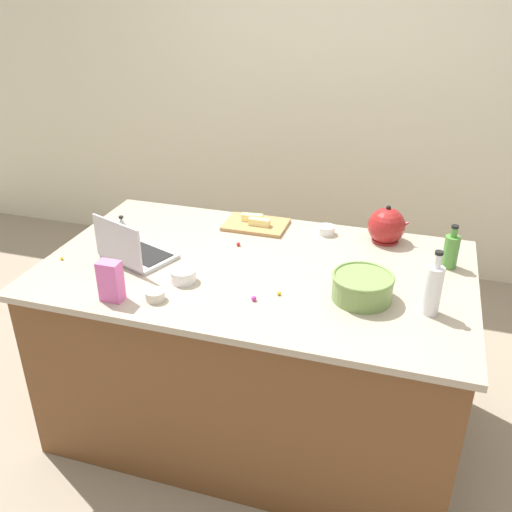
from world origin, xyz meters
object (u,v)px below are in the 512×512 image
Objects in this scene: cutting_board at (256,225)px; butter_stick_right at (252,218)px; butter_stick_left at (259,222)px; candy_bag at (111,281)px; kettle at (387,226)px; mixing_bowl_large at (362,286)px; kitchen_timer at (122,224)px; ramekin_wide at (326,230)px; laptop at (133,251)px; ramekin_small at (183,276)px; bottle_vinegar at (433,289)px; bottle_olive at (451,251)px; ramekin_medium at (155,295)px.

butter_stick_right reaches higher than cutting_board.
butter_stick_left is 0.65× the size of candy_bag.
kettle reaches higher than candy_bag.
mixing_bowl_large is 3.26× the size of kitchen_timer.
kettle is at bearing 1.17° from ramekin_wide.
laptop is 1.72× the size of kettle.
kitchen_timer is at bearing -158.68° from cutting_board.
laptop is at bearing -153.04° from kettle.
candy_bag is at bearing -162.45° from mixing_bowl_large.
ramekin_small is (-0.10, -0.66, -0.01)m from butter_stick_right.
bottle_vinegar is 1.07m from cutting_board.
bottle_olive is 0.64× the size of cutting_board.
cutting_board is at bearing 137.63° from butter_stick_left.
kitchen_timer is at bearing -161.14° from butter_stick_left.
kettle is at bearing 26.96° from laptop.
cutting_board is at bearing 77.95° from ramekin_medium.
bottle_olive is at bearing -11.05° from butter_stick_right.
butter_stick_right is at bearing 138.07° from mixing_bowl_large.
bottle_vinegar is 1.25× the size of kettle.
bottle_vinegar reaches higher than bottle_olive.
cutting_board is at bearing -177.85° from ramekin_wide.
candy_bag reaches higher than kitchen_timer.
kettle is 2.49× the size of ramekin_wide.
candy_bag reaches higher than ramekin_wide.
bottle_olive is at bearing 28.15° from candy_bag.
kettle reaches higher than mixing_bowl_large.
butter_stick_left is at bearing 76.32° from ramekin_small.
laptop reaches higher than bottle_olive.
mixing_bowl_large reaches higher than kitchen_timer.
kettle is at bearing 41.51° from candy_bag.
cutting_board is at bearing 78.89° from ramekin_small.
butter_stick_right is 1.00× the size of ramekin_small.
ramekin_medium is (-1.13, -0.64, -0.06)m from bottle_olive.
kitchen_timer is (-1.00, -0.26, 0.01)m from ramekin_wide.
candy_bag is (-1.00, -0.88, 0.01)m from kettle.
kettle is 1.18m from ramekin_medium.
kettle is at bearing 3.82° from butter_stick_left.
cutting_board is 3.71× the size of ramekin_wide.
laptop is 4.58× the size of ramekin_medium.
bottle_olive reaches higher than butter_stick_left.
mixing_bowl_large is at bearing -42.01° from butter_stick_left.
ramekin_small reaches higher than cutting_board.
ramekin_wide is (-0.52, 0.60, -0.09)m from bottle_vinegar.
laptop is 3.36× the size of ramekin_small.
mixing_bowl_large reaches higher than ramekin_small.
butter_stick_right is (-0.05, 0.05, 0.00)m from butter_stick_left.
mixing_bowl_large is 2.92× the size of ramekin_wide.
kettle is at bearing 1.72° from cutting_board.
laptop reaches higher than butter_stick_left.
bottle_vinegar reaches higher than kettle.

